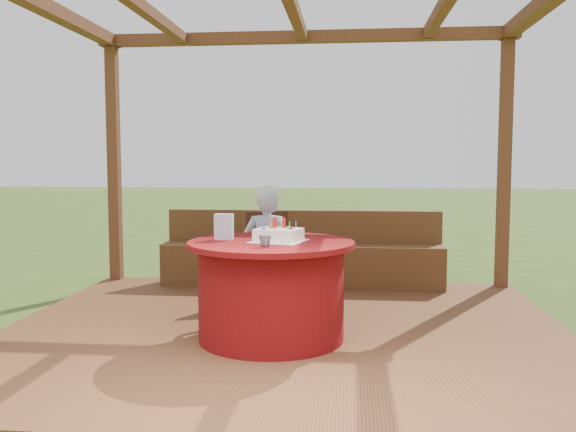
{
  "coord_description": "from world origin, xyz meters",
  "views": [
    {
      "loc": [
        0.5,
        -4.75,
        1.44
      ],
      "look_at": [
        0.0,
        0.25,
        1.0
      ],
      "focal_mm": 38.0,
      "sensor_mm": 36.0,
      "label": 1
    }
  ],
  "objects_px": {
    "bench": "(302,261)",
    "drinking_glass": "(265,241)",
    "gift_bag": "(224,227)",
    "chair": "(269,253)",
    "elderly_woman": "(267,249)",
    "birthday_cake": "(279,235)",
    "table": "(271,289)"
  },
  "relations": [
    {
      "from": "bench",
      "to": "drinking_glass",
      "type": "distance_m",
      "value": 2.4
    },
    {
      "from": "gift_bag",
      "to": "drinking_glass",
      "type": "distance_m",
      "value": 0.54
    },
    {
      "from": "chair",
      "to": "gift_bag",
      "type": "xyz_separation_m",
      "value": [
        -0.19,
        -1.17,
        0.37
      ]
    },
    {
      "from": "elderly_woman",
      "to": "birthday_cake",
      "type": "bearing_deg",
      "value": -75.3
    },
    {
      "from": "elderly_woman",
      "to": "gift_bag",
      "type": "distance_m",
      "value": 0.72
    },
    {
      "from": "table",
      "to": "drinking_glass",
      "type": "height_order",
      "value": "drinking_glass"
    },
    {
      "from": "birthday_cake",
      "to": "drinking_glass",
      "type": "height_order",
      "value": "birthday_cake"
    },
    {
      "from": "chair",
      "to": "birthday_cake",
      "type": "distance_m",
      "value": 1.31
    },
    {
      "from": "birthday_cake",
      "to": "gift_bag",
      "type": "relative_size",
      "value": 2.28
    },
    {
      "from": "birthday_cake",
      "to": "chair",
      "type": "bearing_deg",
      "value": 100.82
    },
    {
      "from": "bench",
      "to": "table",
      "type": "distance_m",
      "value": 2.03
    },
    {
      "from": "bench",
      "to": "birthday_cake",
      "type": "bearing_deg",
      "value": -90.37
    },
    {
      "from": "chair",
      "to": "gift_bag",
      "type": "distance_m",
      "value": 1.24
    },
    {
      "from": "chair",
      "to": "drinking_glass",
      "type": "height_order",
      "value": "chair"
    },
    {
      "from": "table",
      "to": "elderly_woman",
      "type": "height_order",
      "value": "elderly_woman"
    },
    {
      "from": "drinking_glass",
      "to": "elderly_woman",
      "type": "bearing_deg",
      "value": 97.24
    },
    {
      "from": "chair",
      "to": "elderly_woman",
      "type": "height_order",
      "value": "elderly_woman"
    },
    {
      "from": "elderly_woman",
      "to": "drinking_glass",
      "type": "bearing_deg",
      "value": -82.76
    },
    {
      "from": "elderly_woman",
      "to": "gift_bag",
      "type": "xyz_separation_m",
      "value": [
        -0.24,
        -0.63,
        0.26
      ]
    },
    {
      "from": "elderly_woman",
      "to": "drinking_glass",
      "type": "xyz_separation_m",
      "value": [
        0.13,
        -1.02,
        0.2
      ]
    },
    {
      "from": "table",
      "to": "drinking_glass",
      "type": "relative_size",
      "value": 14.27
    },
    {
      "from": "table",
      "to": "elderly_woman",
      "type": "distance_m",
      "value": 0.74
    },
    {
      "from": "table",
      "to": "birthday_cake",
      "type": "bearing_deg",
      "value": -12.73
    },
    {
      "from": "chair",
      "to": "table",
      "type": "bearing_deg",
      "value": -81.63
    },
    {
      "from": "gift_bag",
      "to": "chair",
      "type": "bearing_deg",
      "value": 79.95
    },
    {
      "from": "table",
      "to": "chair",
      "type": "height_order",
      "value": "chair"
    },
    {
      "from": "bench",
      "to": "table",
      "type": "bearing_deg",
      "value": -91.98
    },
    {
      "from": "chair",
      "to": "birthday_cake",
      "type": "height_order",
      "value": "birthday_cake"
    },
    {
      "from": "bench",
      "to": "chair",
      "type": "relative_size",
      "value": 3.5
    },
    {
      "from": "chair",
      "to": "elderly_woman",
      "type": "relative_size",
      "value": 0.76
    },
    {
      "from": "birthday_cake",
      "to": "drinking_glass",
      "type": "bearing_deg",
      "value": -100.28
    },
    {
      "from": "gift_bag",
      "to": "table",
      "type": "bearing_deg",
      "value": -10.82
    }
  ]
}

